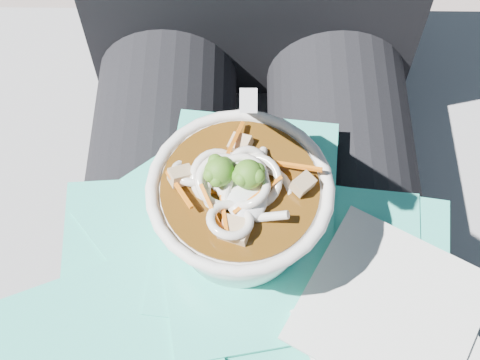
{
  "coord_description": "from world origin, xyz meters",
  "views": [
    {
      "loc": [
        -0.01,
        -0.23,
        1.13
      ],
      "look_at": [
        -0.01,
        -0.0,
        0.73
      ],
      "focal_mm": 50.0,
      "sensor_mm": 36.0,
      "label": 1
    }
  ],
  "objects_px": {
    "lap": "(252,274)",
    "plastic_bag": "(243,295)",
    "stone_ledge": "(249,256)",
    "person_body": "(252,176)",
    "udon_bowl": "(240,204)"
  },
  "relations": [
    {
      "from": "person_body",
      "to": "plastic_bag",
      "type": "distance_m",
      "value": 0.16
    },
    {
      "from": "person_body",
      "to": "plastic_bag",
      "type": "xyz_separation_m",
      "value": [
        -0.01,
        -0.14,
        0.06
      ]
    },
    {
      "from": "stone_ledge",
      "to": "person_body",
      "type": "bearing_deg",
      "value": -90.0
    },
    {
      "from": "stone_ledge",
      "to": "plastic_bag",
      "type": "distance_m",
      "value": 0.44
    },
    {
      "from": "person_body",
      "to": "plastic_bag",
      "type": "height_order",
      "value": "person_body"
    },
    {
      "from": "stone_ledge",
      "to": "person_body",
      "type": "distance_m",
      "value": 0.34
    },
    {
      "from": "lap",
      "to": "udon_bowl",
      "type": "distance_m",
      "value": 0.14
    },
    {
      "from": "stone_ledge",
      "to": "plastic_bag",
      "type": "xyz_separation_m",
      "value": [
        -0.01,
        -0.2,
        0.39
      ]
    },
    {
      "from": "person_body",
      "to": "udon_bowl",
      "type": "xyz_separation_m",
      "value": [
        -0.01,
        -0.09,
        0.12
      ]
    },
    {
      "from": "stone_ledge",
      "to": "person_body",
      "type": "relative_size",
      "value": 0.98
    },
    {
      "from": "udon_bowl",
      "to": "person_body",
      "type": "bearing_deg",
      "value": 83.02
    },
    {
      "from": "person_body",
      "to": "lap",
      "type": "bearing_deg",
      "value": -90.0
    },
    {
      "from": "person_body",
      "to": "udon_bowl",
      "type": "bearing_deg",
      "value": -96.98
    },
    {
      "from": "lap",
      "to": "plastic_bag",
      "type": "xyz_separation_m",
      "value": [
        -0.01,
        -0.05,
        0.08
      ]
    },
    {
      "from": "stone_ledge",
      "to": "plastic_bag",
      "type": "relative_size",
      "value": 2.73
    }
  ]
}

